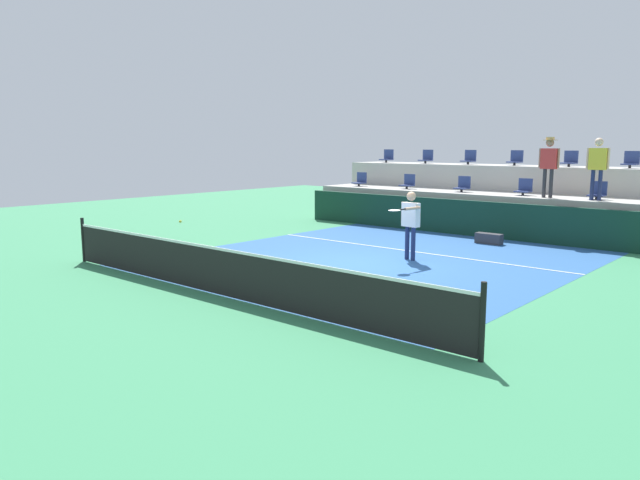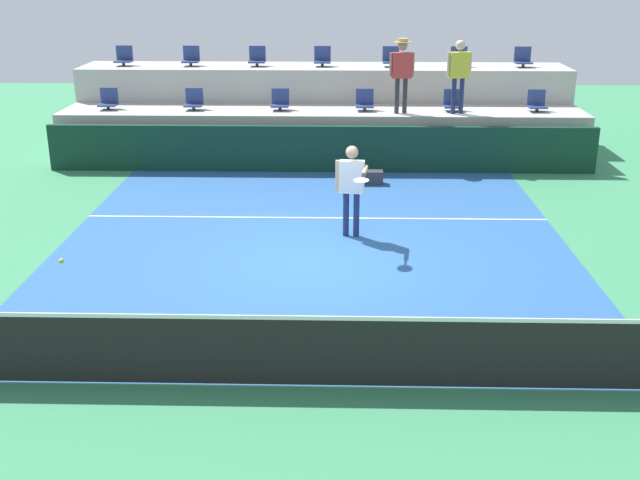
{
  "view_description": "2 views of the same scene",
  "coord_description": "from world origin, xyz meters",
  "px_view_note": "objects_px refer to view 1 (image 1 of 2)",
  "views": [
    {
      "loc": [
        8.56,
        -11.07,
        2.81
      ],
      "look_at": [
        0.27,
        -1.55,
        0.81
      ],
      "focal_mm": 33.78,
      "sensor_mm": 36.0,
      "label": 1
    },
    {
      "loc": [
        0.45,
        -12.1,
        4.76
      ],
      "look_at": [
        0.17,
        -1.48,
        0.94
      ],
      "focal_mm": 43.7,
      "sensor_mm": 36.0,
      "label": 2
    }
  ],
  "objects_px": {
    "equipment_bag": "(489,239)",
    "stadium_chair_upper_right": "(631,161)",
    "spectator_with_hat": "(549,160)",
    "stadium_chair_lower_mid_right": "(524,188)",
    "stadium_chair_lower_right": "(598,192)",
    "stadium_chair_lower_mid_left": "(463,185)",
    "stadium_chair_upper_mid_left": "(469,158)",
    "stadium_chair_lower_left": "(408,183)",
    "stadium_chair_upper_center": "(516,159)",
    "stadium_chair_upper_far_left": "(387,157)",
    "stadium_chair_lower_far_left": "(360,180)",
    "spectator_leaning_on_rail": "(598,163)",
    "tennis_ball": "(180,222)",
    "stadium_chair_upper_mid_right": "(570,160)",
    "stadium_chair_upper_left": "(427,158)",
    "tennis_player": "(410,219)"
  },
  "relations": [
    {
      "from": "stadium_chair_lower_left",
      "to": "stadium_chair_upper_left",
      "type": "relative_size",
      "value": 1.0
    },
    {
      "from": "stadium_chair_lower_mid_right",
      "to": "stadium_chair_lower_right",
      "type": "xyz_separation_m",
      "value": [
        2.18,
        0.0,
        0.0
      ]
    },
    {
      "from": "stadium_chair_lower_left",
      "to": "stadium_chair_lower_mid_left",
      "type": "bearing_deg",
      "value": 0.0
    },
    {
      "from": "stadium_chair_lower_left",
      "to": "stadium_chair_lower_far_left",
      "type": "bearing_deg",
      "value": 180.0
    },
    {
      "from": "stadium_chair_lower_left",
      "to": "stadium_chair_upper_far_left",
      "type": "relative_size",
      "value": 1.0
    },
    {
      "from": "stadium_chair_lower_left",
      "to": "stadium_chair_upper_right",
      "type": "height_order",
      "value": "stadium_chair_upper_right"
    },
    {
      "from": "stadium_chair_lower_mid_left",
      "to": "spectator_with_hat",
      "type": "xyz_separation_m",
      "value": [
        2.96,
        -0.38,
        0.89
      ]
    },
    {
      "from": "stadium_chair_upper_mid_left",
      "to": "tennis_player",
      "type": "distance_m",
      "value": 8.18
    },
    {
      "from": "stadium_chair_lower_mid_left",
      "to": "stadium_chair_upper_far_left",
      "type": "relative_size",
      "value": 1.0
    },
    {
      "from": "stadium_chair_upper_right",
      "to": "stadium_chair_lower_left",
      "type": "bearing_deg",
      "value": -165.17
    },
    {
      "from": "tennis_player",
      "to": "stadium_chair_upper_mid_right",
      "type": "bearing_deg",
      "value": 81.74
    },
    {
      "from": "stadium_chair_upper_right",
      "to": "stadium_chair_upper_left",
      "type": "bearing_deg",
      "value": 180.0
    },
    {
      "from": "tennis_ball",
      "to": "stadium_chair_upper_mid_right",
      "type": "bearing_deg",
      "value": 66.61
    },
    {
      "from": "equipment_bag",
      "to": "stadium_chair_upper_right",
      "type": "bearing_deg",
      "value": 58.17
    },
    {
      "from": "stadium_chair_lower_mid_left",
      "to": "stadium_chair_upper_far_left",
      "type": "bearing_deg",
      "value": 157.38
    },
    {
      "from": "spectator_with_hat",
      "to": "spectator_leaning_on_rail",
      "type": "height_order",
      "value": "spectator_with_hat"
    },
    {
      "from": "stadium_chair_upper_mid_right",
      "to": "tennis_player",
      "type": "bearing_deg",
      "value": -98.26
    },
    {
      "from": "stadium_chair_upper_far_left",
      "to": "stadium_chair_upper_left",
      "type": "distance_m",
      "value": 1.81
    },
    {
      "from": "stadium_chair_upper_mid_right",
      "to": "stadium_chair_upper_right",
      "type": "xyz_separation_m",
      "value": [
        1.81,
        0.0,
        0.0
      ]
    },
    {
      "from": "stadium_chair_upper_center",
      "to": "tennis_player",
      "type": "height_order",
      "value": "stadium_chair_upper_center"
    },
    {
      "from": "stadium_chair_upper_right",
      "to": "spectator_with_hat",
      "type": "xyz_separation_m",
      "value": [
        -1.68,
        -2.18,
        0.04
      ]
    },
    {
      "from": "stadium_chair_upper_far_left",
      "to": "spectator_with_hat",
      "type": "xyz_separation_m",
      "value": [
        7.28,
        -2.18,
        0.04
      ]
    },
    {
      "from": "stadium_chair_upper_mid_right",
      "to": "spectator_leaning_on_rail",
      "type": "height_order",
      "value": "spectator_leaning_on_rail"
    },
    {
      "from": "stadium_chair_upper_far_left",
      "to": "stadium_chair_lower_mid_left",
      "type": "bearing_deg",
      "value": -22.62
    },
    {
      "from": "stadium_chair_lower_right",
      "to": "spectator_leaning_on_rail",
      "type": "xyz_separation_m",
      "value": [
        0.05,
        -0.38,
        0.85
      ]
    },
    {
      "from": "stadium_chair_lower_mid_right",
      "to": "stadium_chair_lower_right",
      "type": "relative_size",
      "value": 1.0
    },
    {
      "from": "spectator_leaning_on_rail",
      "to": "tennis_ball",
      "type": "xyz_separation_m",
      "value": [
        -6.52,
        -9.42,
        -1.3
      ]
    },
    {
      "from": "stadium_chair_upper_mid_right",
      "to": "stadium_chair_upper_right",
      "type": "height_order",
      "value": "same"
    },
    {
      "from": "stadium_chair_lower_left",
      "to": "spectator_leaning_on_rail",
      "type": "bearing_deg",
      "value": -3.39
    },
    {
      "from": "stadium_chair_lower_mid_right",
      "to": "tennis_ball",
      "type": "bearing_deg",
      "value": -113.63
    },
    {
      "from": "tennis_player",
      "to": "stadium_chair_lower_left",
      "type": "bearing_deg",
      "value": 123.26
    },
    {
      "from": "stadium_chair_lower_far_left",
      "to": "stadium_chair_upper_right",
      "type": "bearing_deg",
      "value": 11.38
    },
    {
      "from": "stadium_chair_upper_left",
      "to": "spectator_leaning_on_rail",
      "type": "distance_m",
      "value": 7.18
    },
    {
      "from": "stadium_chair_lower_mid_left",
      "to": "spectator_leaning_on_rail",
      "type": "bearing_deg",
      "value": -5.07
    },
    {
      "from": "tennis_player",
      "to": "stadium_chair_upper_mid_left",
      "type": "bearing_deg",
      "value": 107.64
    },
    {
      "from": "stadium_chair_upper_mid_left",
      "to": "equipment_bag",
      "type": "relative_size",
      "value": 0.68
    },
    {
      "from": "stadium_chair_lower_mid_left",
      "to": "spectator_leaning_on_rail",
      "type": "xyz_separation_m",
      "value": [
        4.33,
        -0.38,
        0.85
      ]
    },
    {
      "from": "stadium_chair_lower_left",
      "to": "stadium_chair_lower_mid_right",
      "type": "relative_size",
      "value": 1.0
    },
    {
      "from": "stadium_chair_upper_mid_left",
      "to": "stadium_chair_upper_center",
      "type": "distance_m",
      "value": 1.74
    },
    {
      "from": "stadium_chair_upper_far_left",
      "to": "stadium_chair_lower_left",
      "type": "bearing_deg",
      "value": -39.75
    },
    {
      "from": "spectator_with_hat",
      "to": "stadium_chair_upper_left",
      "type": "bearing_deg",
      "value": 158.25
    },
    {
      "from": "tennis_player",
      "to": "spectator_leaning_on_rail",
      "type": "xyz_separation_m",
      "value": [
        2.62,
        5.52,
        1.28
      ]
    },
    {
      "from": "stadium_chair_lower_left",
      "to": "stadium_chair_upper_mid_right",
      "type": "relative_size",
      "value": 1.0
    },
    {
      "from": "stadium_chair_upper_center",
      "to": "stadium_chair_upper_right",
      "type": "distance_m",
      "value": 3.63
    },
    {
      "from": "tennis_player",
      "to": "spectator_leaning_on_rail",
      "type": "bearing_deg",
      "value": 64.64
    },
    {
      "from": "stadium_chair_upper_right",
      "to": "stadium_chair_upper_far_left",
      "type": "bearing_deg",
      "value": 180.0
    },
    {
      "from": "stadium_chair_lower_mid_right",
      "to": "stadium_chair_upper_mid_left",
      "type": "height_order",
      "value": "stadium_chair_upper_mid_left"
    },
    {
      "from": "stadium_chair_lower_mid_left",
      "to": "equipment_bag",
      "type": "height_order",
      "value": "stadium_chair_lower_mid_left"
    },
    {
      "from": "stadium_chair_lower_far_left",
      "to": "stadium_chair_upper_right",
      "type": "height_order",
      "value": "stadium_chair_upper_right"
    },
    {
      "from": "stadium_chair_lower_far_left",
      "to": "equipment_bag",
      "type": "xyz_separation_m",
      "value": [
        6.39,
        -2.31,
        -1.31
      ]
    }
  ]
}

